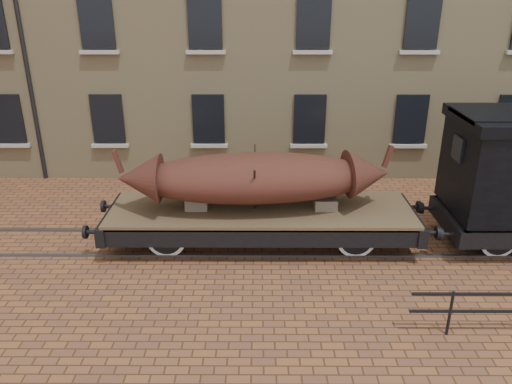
{
  "coord_description": "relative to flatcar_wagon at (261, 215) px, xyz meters",
  "views": [
    {
      "loc": [
        -0.78,
        -11.96,
        6.45
      ],
      "look_at": [
        -0.84,
        0.5,
        1.3
      ],
      "focal_mm": 35.0,
      "sensor_mm": 36.0,
      "label": 1
    }
  ],
  "objects": [
    {
      "name": "ground",
      "position": [
        0.7,
        -0.0,
        -0.84
      ],
      "size": [
        90.0,
        90.0,
        0.0
      ],
      "primitive_type": "plane",
      "color": "brown"
    },
    {
      "name": "flatcar_wagon",
      "position": [
        0.0,
        0.0,
        0.0
      ],
      "size": [
        8.92,
        2.42,
        1.35
      ],
      "color": "brown",
      "rests_on": "ground"
    },
    {
      "name": "iron_boat",
      "position": [
        -0.17,
        -0.0,
        1.07
      ],
      "size": [
        7.08,
        2.31,
        1.67
      ],
      "color": "#4E2117",
      "rests_on": "flatcar_wagon"
    },
    {
      "name": "rail_track",
      "position": [
        0.7,
        -0.0,
        -0.81
      ],
      "size": [
        30.0,
        1.52,
        0.06
      ],
      "color": "#59595E",
      "rests_on": "ground"
    }
  ]
}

